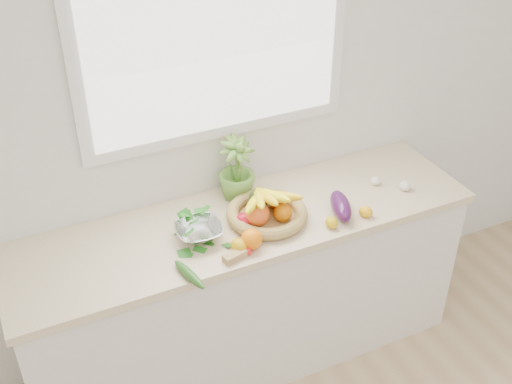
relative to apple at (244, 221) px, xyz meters
name	(u,v)px	position (x,y,z in m)	size (l,w,h in m)	color
back_wall	(217,107)	(0.03, 0.36, 0.41)	(4.50, 0.02, 2.70)	white
counter_cabinet	(245,293)	(0.03, 0.06, -0.51)	(2.20, 0.58, 0.86)	silver
countertop	(245,222)	(0.03, 0.06, -0.06)	(2.24, 0.62, 0.04)	beige
window_frame	(215,24)	(0.03, 0.34, 0.81)	(1.30, 0.03, 1.10)	white
window_pane	(217,25)	(0.03, 0.32, 0.81)	(1.18, 0.01, 0.98)	white
orange_loose	(251,239)	(-0.03, -0.15, 0.01)	(0.09, 0.09, 0.09)	orange
lemon_a	(239,246)	(-0.09, -0.15, -0.01)	(0.06, 0.08, 0.06)	#D4A20B
lemon_b	(332,223)	(0.36, -0.17, -0.01)	(0.05, 0.07, 0.05)	gold
lemon_c	(366,212)	(0.55, -0.17, -0.01)	(0.05, 0.07, 0.05)	#FCAF0D
apple	(244,221)	(0.00, 0.00, 0.00)	(0.08, 0.08, 0.08)	red
ginger	(235,256)	(-0.13, -0.19, -0.02)	(0.11, 0.04, 0.03)	#B07B58
garlic_a	(376,181)	(0.75, 0.04, -0.02)	(0.05, 0.05, 0.04)	white
garlic_b	(268,202)	(0.18, 0.11, -0.02)	(0.06, 0.06, 0.05)	white
garlic_c	(405,186)	(0.86, -0.06, -0.01)	(0.06, 0.06, 0.05)	beige
eggplant	(341,206)	(0.46, -0.10, 0.01)	(0.09, 0.23, 0.09)	#39113E
cucumber	(189,274)	(-0.35, -0.22, -0.02)	(0.04, 0.22, 0.04)	#22591A
radish	(248,251)	(-0.06, -0.19, -0.02)	(0.03, 0.03, 0.03)	red
potted_herb	(236,169)	(0.08, 0.25, 0.12)	(0.18, 0.18, 0.33)	#5E9134
fruit_basket	(266,210)	(0.12, 0.01, 0.02)	(0.39, 0.39, 0.19)	tan
colander_with_spinach	(199,228)	(-0.21, 0.01, 0.02)	(0.23, 0.23, 0.12)	white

